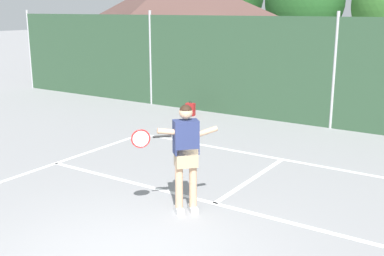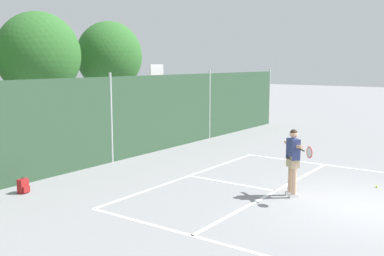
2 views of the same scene
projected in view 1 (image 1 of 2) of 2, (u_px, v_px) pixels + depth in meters
The scene contains 5 objects.
court_markings at pixel (151, 245), 6.92m from camera, with size 8.30×11.10×0.01m.
chainlink_fence at pixel (334, 74), 13.31m from camera, with size 26.09×0.09×3.27m.
clubhouse_building at pixel (178, 29), 20.19m from camera, with size 6.57×4.56×4.80m.
tennis_player at pixel (185, 149), 7.76m from camera, with size 0.94×1.16×1.85m.
backpack_red at pixel (190, 110), 15.23m from camera, with size 0.30×0.28×0.46m.
Camera 1 is at (3.95, -4.28, 3.35)m, focal length 44.55 mm.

